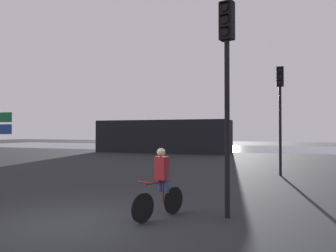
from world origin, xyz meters
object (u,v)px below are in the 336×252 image
(traffic_light_near_right, at_px, (227,69))
(distant_building, at_px, (163,136))
(traffic_light_far_right, at_px, (280,101))
(cyclist, at_px, (161,182))

(traffic_light_near_right, bearing_deg, distant_building, -52.77)
(traffic_light_far_right, xyz_separation_m, cyclist, (-2.45, -8.62, -2.60))
(distant_building, relative_size, cyclist, 7.79)
(distant_building, bearing_deg, traffic_light_far_right, -51.27)
(traffic_light_near_right, distance_m, cyclist, 3.08)
(traffic_light_far_right, height_order, cyclist, traffic_light_far_right)
(distant_building, xyz_separation_m, traffic_light_far_right, (10.95, -13.65, 1.89))
(distant_building, xyz_separation_m, traffic_light_near_right, (9.95, -21.74, 1.95))
(distant_building, relative_size, traffic_light_far_right, 2.55)
(traffic_light_near_right, bearing_deg, cyclist, 32.80)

